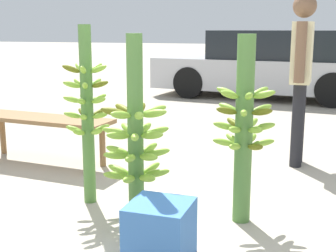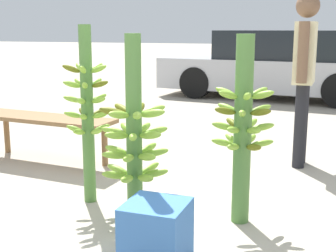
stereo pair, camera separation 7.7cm
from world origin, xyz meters
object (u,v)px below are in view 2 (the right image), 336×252
banana_stalk_left (87,111)px  market_bench (43,123)px  vendor_person (304,65)px  parked_car (277,66)px  banana_stalk_right (243,128)px  produce_crate (156,232)px  banana_stalk_center (134,137)px

banana_stalk_left → market_bench: banana_stalk_left is taller
vendor_person → parked_car: 4.79m
banana_stalk_right → market_bench: banana_stalk_right is taller
banana_stalk_right → vendor_person: 1.65m
banana_stalk_left → parked_car: size_ratio=0.30×
vendor_person → banana_stalk_right: bearing=-9.3°
market_bench → produce_crate: (1.82, -1.54, -0.23)m
banana_stalk_left → produce_crate: 1.24m
market_bench → parked_car: size_ratio=0.35×
banana_stalk_center → banana_stalk_left: bearing=153.6°
vendor_person → market_bench: bearing=-71.7°
vendor_person → market_bench: vendor_person is taller
banana_stalk_center → market_bench: 1.83m
parked_car → banana_stalk_left: bearing=-179.5°
market_bench → produce_crate: size_ratio=4.41×
market_bench → banana_stalk_center: bearing=-31.4°
banana_stalk_left → vendor_person: (1.47, 1.60, 0.27)m
parked_car → produce_crate: size_ratio=12.71×
banana_stalk_center → parked_car: (0.15, 6.55, 0.02)m
banana_stalk_center → parked_car: size_ratio=0.29×
parked_car → market_bench: bearing=169.9°
banana_stalk_right → parked_car: parked_car is taller
banana_stalk_center → banana_stalk_right: banana_stalk_center is taller
market_bench → produce_crate: 2.39m
banana_stalk_left → produce_crate: (0.84, -0.72, -0.55)m
banana_stalk_right → vendor_person: size_ratio=0.79×
banana_stalk_left → banana_stalk_right: size_ratio=1.05×
banana_stalk_center → market_bench: bearing=144.2°
vendor_person → produce_crate: size_ratio=4.70×
banana_stalk_right → market_bench: (-2.17, 0.81, -0.27)m
banana_stalk_center → parked_car: parked_car is taller
banana_stalk_left → vendor_person: size_ratio=0.82×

